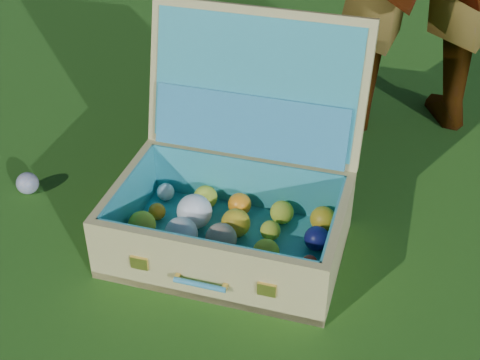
% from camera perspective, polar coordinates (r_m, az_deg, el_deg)
% --- Properties ---
extents(ground, '(60.00, 60.00, 0.00)m').
position_cam_1_polar(ground, '(1.90, 1.52, -3.67)').
color(ground, '#215114').
rests_on(ground, ground).
extents(stray_ball, '(0.07, 0.07, 0.07)m').
position_cam_1_polar(stray_ball, '(2.10, -17.68, -0.26)').
color(stray_ball, '#446EB1').
rests_on(stray_ball, ground).
extents(suitcase, '(0.67, 0.62, 0.57)m').
position_cam_1_polar(suitcase, '(1.78, -0.39, -0.33)').
color(suitcase, tan).
rests_on(suitcase, ground).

